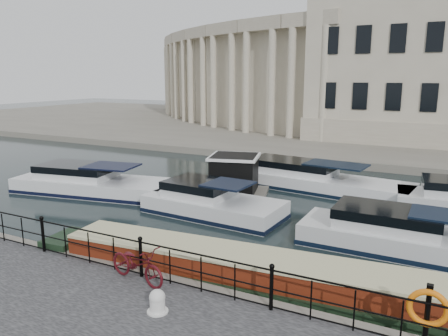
# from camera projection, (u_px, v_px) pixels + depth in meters

# --- Properties ---
(ground_plane) EXTENTS (160.00, 160.00, 0.00)m
(ground_plane) POSITION_uv_depth(u_px,v_px,m) (184.00, 264.00, 14.71)
(ground_plane) COLOR black
(ground_plane) RESTS_ON ground
(far_bank) EXTENTS (120.00, 42.00, 0.55)m
(far_bank) POSITION_uv_depth(u_px,v_px,m) (372.00, 130.00, 48.56)
(far_bank) COLOR #6B665B
(far_bank) RESTS_ON ground_plane
(railing) EXTENTS (24.14, 0.14, 1.22)m
(railing) POSITION_uv_depth(u_px,v_px,m) (141.00, 255.00, 12.50)
(railing) COLOR black
(railing) RESTS_ON near_quay
(civic_building) EXTENTS (53.55, 31.84, 16.85)m
(civic_building) POSITION_uv_depth(u_px,v_px,m) (359.00, 67.00, 43.86)
(civic_building) COLOR #ADA38C
(civic_building) RESTS_ON far_bank
(bicycle) EXTENTS (2.15, 1.08, 1.08)m
(bicycle) POSITION_uv_depth(u_px,v_px,m) (137.00, 264.00, 12.20)
(bicycle) COLOR #490D13
(bicycle) RESTS_ON near_quay
(mooring_bollard) EXTENTS (0.53, 0.53, 0.59)m
(mooring_bollard) POSITION_uv_depth(u_px,v_px,m) (157.00, 302.00, 10.67)
(mooring_bollard) COLOR silver
(mooring_bollard) RESTS_ON near_quay
(life_ring_post) EXTENTS (0.87, 0.22, 1.41)m
(life_ring_post) POSITION_uv_depth(u_px,v_px,m) (428.00, 309.00, 9.18)
(life_ring_post) COLOR black
(life_ring_post) RESTS_ON near_quay
(narrowboat) EXTENTS (14.05, 3.00, 1.51)m
(narrowboat) POSITION_uv_depth(u_px,v_px,m) (237.00, 278.00, 12.90)
(narrowboat) COLOR black
(narrowboat) RESTS_ON ground_plane
(harbour_hut) EXTENTS (4.06, 3.66, 2.22)m
(harbour_hut) POSITION_uv_depth(u_px,v_px,m) (234.00, 177.00, 23.16)
(harbour_hut) COLOR #6B665B
(harbour_hut) RESTS_ON ground_plane
(cabin_cruisers) EXTENTS (26.61, 10.39, 1.99)m
(cabin_cruisers) POSITION_uv_depth(u_px,v_px,m) (279.00, 199.00, 21.19)
(cabin_cruisers) COLOR silver
(cabin_cruisers) RESTS_ON ground_plane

